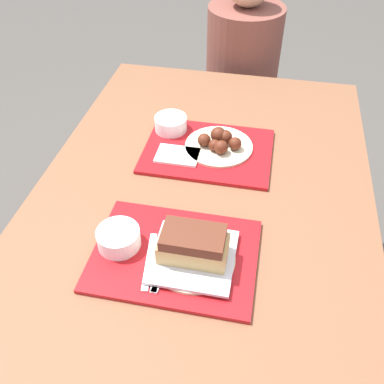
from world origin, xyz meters
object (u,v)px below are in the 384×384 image
Objects in this scene: bowl_coleslaw_far at (171,123)px; person_seated_across at (243,56)px; bowl_coleslaw_near at (119,237)px; brisket_sandwich_plate at (193,250)px; tray_far at (208,151)px; tray_near at (175,255)px; wings_plate_far at (219,143)px.

bowl_coleslaw_far is 0.16× the size of person_seated_across.
brisket_sandwich_plate is (0.19, -0.01, 0.01)m from bowl_coleslaw_near.
tray_far is 0.76m from person_seated_across.
tray_far is (0.01, 0.43, 0.00)m from tray_near.
tray_far is at bearing 88.93° from tray_near.
person_seated_across reaches higher than wings_plate_far.
brisket_sandwich_plate reaches higher than tray_near.
wings_plate_far is (-0.01, 0.45, -0.02)m from brisket_sandwich_plate.
bowl_coleslaw_far reaches higher than tray_far.
tray_far is 0.44m from brisket_sandwich_plate.
brisket_sandwich_plate reaches higher than wings_plate_far.
tray_far is 3.74× the size of bowl_coleslaw_near.
wings_plate_far is at bearing -21.57° from bowl_coleslaw_far.
brisket_sandwich_plate is at bearing -71.08° from bowl_coleslaw_far.
brisket_sandwich_plate reaches higher than bowl_coleslaw_far.
bowl_coleslaw_far is at bearing 104.36° from tray_near.
person_seated_across is (0.04, 1.19, -0.03)m from tray_near.
person_seated_across is at bearing 90.47° from brisket_sandwich_plate.
brisket_sandwich_plate is 1.90× the size of bowl_coleslaw_far.
tray_near is 1.19m from person_seated_across.
brisket_sandwich_plate is 0.30× the size of person_seated_across.
tray_near is 0.14m from bowl_coleslaw_near.
wings_plate_far is at bearing -89.72° from person_seated_across.
bowl_coleslaw_far is (0.01, 0.51, 0.00)m from bowl_coleslaw_near.
wings_plate_far reaches higher than bowl_coleslaw_far.
tray_far is at bearing -92.26° from person_seated_across.
bowl_coleslaw_near is 1.00× the size of bowl_coleslaw_far.
tray_near is 0.07m from brisket_sandwich_plate.
brisket_sandwich_plate reaches higher than bowl_coleslaw_near.
bowl_coleslaw_near reaches higher than tray_far.
tray_near is 3.74× the size of bowl_coleslaw_near.
brisket_sandwich_plate is 0.45m from wings_plate_far.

